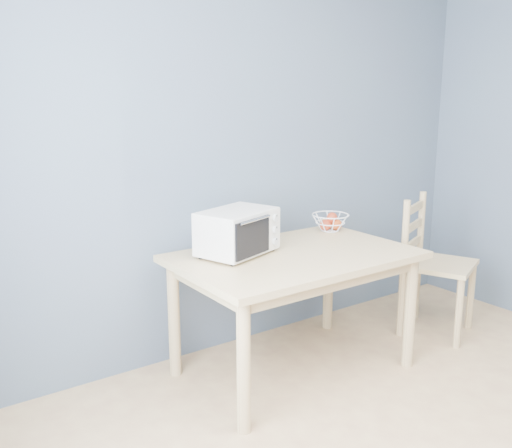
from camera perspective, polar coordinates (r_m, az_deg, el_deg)
dining_table at (r=3.41m, az=3.88°, el=-4.59°), size 1.40×0.90×0.75m
toaster_oven at (r=3.30m, az=-2.06°, el=-0.80°), size 0.53×0.45×0.27m
fruit_basket at (r=3.93m, az=7.42°, el=0.23°), size 0.31×0.31×0.13m
dining_chair at (r=4.22m, az=17.21°, el=-4.08°), size 0.60×0.60×0.97m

